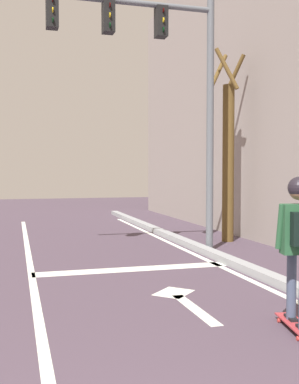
% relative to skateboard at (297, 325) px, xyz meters
% --- Properties ---
extents(lane_line_center, '(0.12, 20.00, 0.01)m').
position_rel_skateboard_xyz_m(lane_line_center, '(-2.75, 2.49, -0.06)').
color(lane_line_center, silver).
rests_on(lane_line_center, ground).
extents(lane_line_curbside, '(0.12, 20.00, 0.01)m').
position_rel_skateboard_xyz_m(lane_line_curbside, '(0.67, 2.49, -0.06)').
color(lane_line_curbside, silver).
rests_on(lane_line_curbside, ground).
extents(stop_bar, '(3.56, 0.40, 0.01)m').
position_rel_skateboard_xyz_m(stop_bar, '(-0.96, 3.69, -0.06)').
color(stop_bar, silver).
rests_on(stop_bar, ground).
extents(lane_arrow_stem, '(0.16, 1.40, 0.01)m').
position_rel_skateboard_xyz_m(lane_arrow_stem, '(-0.79, 1.08, -0.06)').
color(lane_arrow_stem, silver).
rests_on(lane_arrow_stem, ground).
extents(lane_arrow_head, '(0.71, 0.71, 0.01)m').
position_rel_skateboard_xyz_m(lane_arrow_head, '(-0.79, 1.93, -0.06)').
color(lane_arrow_head, silver).
rests_on(lane_arrow_head, ground).
extents(curb_strip, '(0.24, 24.00, 0.14)m').
position_rel_skateboard_xyz_m(curb_strip, '(0.92, 2.49, 0.01)').
color(curb_strip, '#94979B').
rests_on(curb_strip, ground).
extents(skateboard, '(0.40, 0.90, 0.08)m').
position_rel_skateboard_xyz_m(skateboard, '(0.00, 0.00, 0.00)').
color(skateboard, '#A83238').
rests_on(skateboard, ground).
extents(skater, '(0.45, 0.62, 1.64)m').
position_rel_skateboard_xyz_m(skater, '(-0.00, -0.02, 1.05)').
color(skater, '#434E67').
rests_on(skater, skateboard).
extents(traffic_signal_mast, '(4.64, 0.34, 5.63)m').
position_rel_skateboard_xyz_m(traffic_signal_mast, '(-0.14, 5.19, 4.05)').
color(traffic_signal_mast, slate).
rests_on(traffic_signal_mast, ground).
extents(roadside_tree, '(1.00, 0.99, 4.80)m').
position_rel_skateboard_xyz_m(roadside_tree, '(2.16, 6.34, 2.12)').
color(roadside_tree, brown).
rests_on(roadside_tree, ground).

